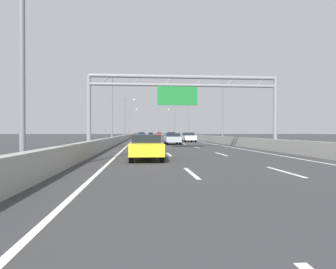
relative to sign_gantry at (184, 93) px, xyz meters
name	(u,v)px	position (x,y,z in m)	size (l,w,h in m)	color
ground_plane	(153,137)	(0.08, 73.53, -4.84)	(260.00, 260.00, 0.00)	#38383A
lane_dash_left_1	(191,173)	(-1.72, -13.97, -4.84)	(0.16, 3.00, 0.01)	white
lane_dash_left_2	(169,154)	(-1.72, -4.97, -4.84)	(0.16, 3.00, 0.01)	white
lane_dash_left_3	(161,147)	(-1.72, 4.03, -4.84)	(0.16, 3.00, 0.01)	white
lane_dash_left_4	(156,144)	(-1.72, 13.03, -4.84)	(0.16, 3.00, 0.01)	white
lane_dash_left_5	(153,142)	(-1.72, 22.03, -4.84)	(0.16, 3.00, 0.01)	white
lane_dash_left_6	(152,140)	(-1.72, 31.03, -4.84)	(0.16, 3.00, 0.01)	white
lane_dash_left_7	(150,139)	(-1.72, 40.03, -4.84)	(0.16, 3.00, 0.01)	white
lane_dash_left_8	(149,138)	(-1.72, 49.03, -4.84)	(0.16, 3.00, 0.01)	white
lane_dash_left_9	(148,137)	(-1.72, 58.03, -4.84)	(0.16, 3.00, 0.01)	white
lane_dash_left_10	(148,137)	(-1.72, 67.03, -4.84)	(0.16, 3.00, 0.01)	white
lane_dash_left_11	(147,136)	(-1.72, 76.03, -4.84)	(0.16, 3.00, 0.01)	white
lane_dash_left_12	(147,136)	(-1.72, 85.03, -4.84)	(0.16, 3.00, 0.01)	white
lane_dash_left_13	(146,136)	(-1.72, 94.03, -4.84)	(0.16, 3.00, 0.01)	white
lane_dash_left_14	(146,136)	(-1.72, 103.03, -4.84)	(0.16, 3.00, 0.01)	white
lane_dash_left_15	(146,135)	(-1.72, 112.03, -4.84)	(0.16, 3.00, 0.01)	white
lane_dash_left_16	(146,135)	(-1.72, 121.03, -4.84)	(0.16, 3.00, 0.01)	white
lane_dash_left_17	(145,135)	(-1.72, 130.03, -4.84)	(0.16, 3.00, 0.01)	white
lane_dash_right_1	(285,172)	(1.88, -13.97, -4.84)	(0.16, 3.00, 0.01)	white
lane_dash_right_2	(221,154)	(1.88, -4.97, -4.84)	(0.16, 3.00, 0.01)	white
lane_dash_right_3	(197,147)	(1.88, 4.03, -4.84)	(0.16, 3.00, 0.01)	white
lane_dash_right_4	(184,144)	(1.88, 13.03, -4.84)	(0.16, 3.00, 0.01)	white
lane_dash_right_5	(176,141)	(1.88, 22.03, -4.84)	(0.16, 3.00, 0.01)	white
lane_dash_right_6	(170,140)	(1.88, 31.03, -4.84)	(0.16, 3.00, 0.01)	white
lane_dash_right_7	(166,139)	(1.88, 40.03, -4.84)	(0.16, 3.00, 0.01)	white
lane_dash_right_8	(164,138)	(1.88, 49.03, -4.84)	(0.16, 3.00, 0.01)	white
lane_dash_right_9	(161,137)	(1.88, 58.03, -4.84)	(0.16, 3.00, 0.01)	white
lane_dash_right_10	(159,137)	(1.88, 67.03, -4.84)	(0.16, 3.00, 0.01)	white
lane_dash_right_11	(158,136)	(1.88, 76.03, -4.84)	(0.16, 3.00, 0.01)	white
lane_dash_right_12	(156,136)	(1.88, 85.03, -4.84)	(0.16, 3.00, 0.01)	white
lane_dash_right_13	(155,136)	(1.88, 94.03, -4.84)	(0.16, 3.00, 0.01)	white
lane_dash_right_14	(154,136)	(1.88, 103.03, -4.84)	(0.16, 3.00, 0.01)	white
lane_dash_right_15	(154,135)	(1.88, 112.03, -4.84)	(0.16, 3.00, 0.01)	white
lane_dash_right_16	(153,135)	(1.88, 121.03, -4.84)	(0.16, 3.00, 0.01)	white
lane_dash_right_17	(152,135)	(1.88, 130.03, -4.84)	(0.16, 3.00, 0.01)	white
edge_line_left	(136,137)	(-5.17, 61.53, -4.84)	(0.16, 176.00, 0.01)	white
edge_line_right	(172,137)	(5.33, 61.53, -4.84)	(0.16, 176.00, 0.01)	white
barrier_left	(133,135)	(-6.82, 83.53, -4.37)	(0.45, 220.00, 0.95)	#9E9E99
barrier_right	(170,135)	(6.98, 83.53, -4.37)	(0.45, 220.00, 0.95)	#9E9E99
sign_gantry	(184,93)	(0.00, 0.00, 0.00)	(16.34, 0.36, 6.36)	gray
streetlamp_left_near	(29,19)	(-7.39, -14.25, 0.55)	(2.58, 0.28, 9.50)	slate
streetlamp_left_mid	(114,104)	(-7.39, 15.79, 0.55)	(2.58, 0.28, 9.50)	slate
streetlamp_right_mid	(221,105)	(7.55, 15.79, 0.55)	(2.58, 0.28, 9.50)	slate
streetlamp_left_far	(126,116)	(-7.39, 45.83, 0.55)	(2.58, 0.28, 9.50)	slate
streetlamp_right_far	(188,116)	(7.55, 45.83, 0.55)	(2.58, 0.28, 9.50)	slate
streetlamp_left_distant	(131,121)	(-7.39, 75.86, 0.55)	(2.58, 0.28, 9.50)	slate
streetlamp_right_distant	(174,121)	(7.55, 75.86, 0.55)	(2.58, 0.28, 9.50)	slate
yellow_car	(146,147)	(-3.31, -8.45, -4.13)	(1.75, 4.53, 1.38)	yellow
orange_car	(171,135)	(3.50, 45.97, -4.06)	(1.89, 4.67, 1.53)	orange
silver_car	(172,138)	(0.21, 11.38, -4.11)	(1.81, 4.42, 1.40)	#A8ADB2
black_car	(151,134)	(0.19, 99.52, -4.13)	(1.77, 4.35, 1.36)	black
white_car	(188,137)	(3.66, 20.44, -4.10)	(1.79, 4.61, 1.44)	silver
red_car	(159,134)	(3.87, 103.40, -4.09)	(1.75, 4.44, 1.43)	red
blue_car	(142,135)	(-3.63, 48.38, -4.10)	(1.76, 4.32, 1.49)	#2347AD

